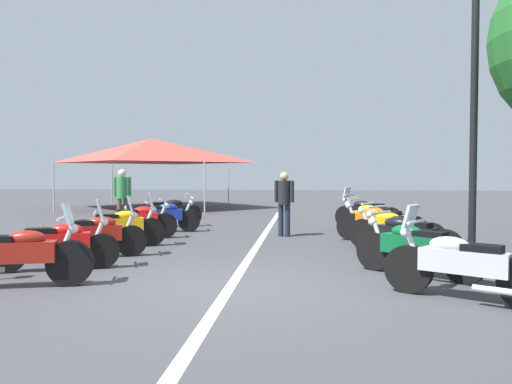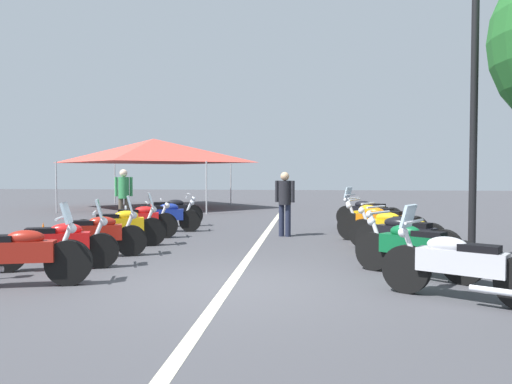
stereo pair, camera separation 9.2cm
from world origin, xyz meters
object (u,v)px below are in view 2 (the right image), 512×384
(motorcycle_left_row_2, at_px, (94,234))
(traffic_cone_0, at_px, (43,237))
(bystander_0, at_px, (285,199))
(motorcycle_left_row_1, at_px, (57,243))
(motorcycle_right_row_2, at_px, (405,237))
(motorcycle_right_row_3, at_px, (395,229))
(motorcycle_right_row_1, at_px, (414,248))
(motorcycle_left_row_6, at_px, (170,211))
(event_tent, at_px, (154,151))
(motorcycle_right_row_6, at_px, (368,213))
(motorcycle_right_row_5, at_px, (374,219))
(motorcycle_left_row_5, at_px, (163,216))
(street_lamp_twin_globe, at_px, (475,64))
(motorcycle_left_row_0, at_px, (15,254))
(motorcycle_left_row_3, at_px, (120,226))
(bystander_1, at_px, (124,193))
(motorcycle_right_row_4, at_px, (381,223))
(motorcycle_left_row_4, at_px, (138,221))
(motorcycle_right_row_0, at_px, (458,264))

(motorcycle_left_row_2, relative_size, traffic_cone_0, 3.22)
(bystander_0, bearing_deg, motorcycle_left_row_1, -19.36)
(motorcycle_right_row_2, relative_size, motorcycle_right_row_3, 0.93)
(motorcycle_right_row_1, bearing_deg, traffic_cone_0, 24.99)
(motorcycle_left_row_6, height_order, motorcycle_right_row_3, motorcycle_left_row_6)
(motorcycle_right_row_1, relative_size, event_tent, 0.26)
(motorcycle_right_row_6, bearing_deg, motorcycle_right_row_2, 119.65)
(motorcycle_right_row_6, bearing_deg, motorcycle_right_row_5, 118.22)
(motorcycle_left_row_1, xyz_separation_m, motorcycle_left_row_5, (5.51, -0.21, -0.01))
(motorcycle_left_row_2, height_order, street_lamp_twin_globe, street_lamp_twin_globe)
(motorcycle_right_row_2, height_order, motorcycle_right_row_6, motorcycle_right_row_6)
(motorcycle_left_row_0, distance_m, motorcycle_left_row_3, 3.92)
(motorcycle_left_row_3, distance_m, event_tent, 12.47)
(motorcycle_left_row_3, distance_m, motorcycle_left_row_6, 4.19)
(bystander_1, bearing_deg, motorcycle_right_row_3, 38.67)
(motorcycle_right_row_3, height_order, bystander_1, bystander_1)
(motorcycle_right_row_6, relative_size, bystander_1, 1.06)
(motorcycle_left_row_5, bearing_deg, event_tent, 96.76)
(motorcycle_left_row_2, relative_size, motorcycle_left_row_3, 1.00)
(street_lamp_twin_globe, xyz_separation_m, bystander_0, (2.96, 3.73, -2.73))
(motorcycle_left_row_6, distance_m, bystander_0, 4.10)
(motorcycle_right_row_1, bearing_deg, motorcycle_left_row_1, 39.91)
(street_lamp_twin_globe, bearing_deg, motorcycle_right_row_4, 34.91)
(motorcycle_right_row_5, xyz_separation_m, bystander_1, (1.41, 7.29, 0.58))
(motorcycle_left_row_1, relative_size, bystander_0, 1.20)
(street_lamp_twin_globe, height_order, traffic_cone_0, street_lamp_twin_globe)
(motorcycle_left_row_3, relative_size, motorcycle_left_row_4, 1.02)
(motorcycle_left_row_1, bearing_deg, motorcycle_left_row_6, 69.13)
(motorcycle_left_row_0, xyz_separation_m, motorcycle_right_row_1, (1.35, -5.87, -0.02))
(motorcycle_right_row_5, bearing_deg, motorcycle_right_row_6, -59.57)
(motorcycle_right_row_4, height_order, event_tent, event_tent)
(bystander_0, bearing_deg, motorcycle_left_row_0, -13.03)
(motorcycle_right_row_2, height_order, motorcycle_right_row_4, motorcycle_right_row_4)
(motorcycle_right_row_2, bearing_deg, bystander_1, 3.27)
(motorcycle_left_row_3, distance_m, motorcycle_right_row_6, 7.20)
(motorcycle_right_row_3, bearing_deg, event_tent, -22.13)
(motorcycle_left_row_4, bearing_deg, motorcycle_left_row_3, -105.44)
(motorcycle_left_row_6, height_order, street_lamp_twin_globe, street_lamp_twin_globe)
(motorcycle_left_row_3, height_order, bystander_0, bystander_0)
(motorcycle_left_row_4, distance_m, motorcycle_right_row_0, 8.21)
(motorcycle_left_row_1, height_order, motorcycle_left_row_6, motorcycle_left_row_1)
(motorcycle_left_row_3, xyz_separation_m, motorcycle_right_row_2, (-1.21, -5.93, -0.00))
(motorcycle_left_row_3, height_order, motorcycle_right_row_0, motorcycle_right_row_0)
(motorcycle_left_row_0, bearing_deg, motorcycle_right_row_3, 18.18)
(motorcycle_right_row_5, bearing_deg, motorcycle_right_row_4, 120.91)
(motorcycle_left_row_0, relative_size, motorcycle_left_row_5, 1.02)
(motorcycle_right_row_5, height_order, motorcycle_right_row_6, motorcycle_right_row_6)
(motorcycle_left_row_1, bearing_deg, bystander_0, 32.92)
(motorcycle_left_row_6, relative_size, motorcycle_right_row_2, 1.13)
(motorcycle_left_row_5, distance_m, bystander_1, 2.05)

